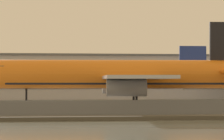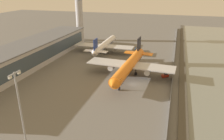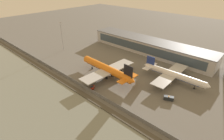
{
  "view_description": "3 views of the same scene",
  "coord_description": "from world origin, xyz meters",
  "px_view_note": "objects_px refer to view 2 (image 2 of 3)",
  "views": [
    {
      "loc": [
        -2.61,
        -83.64,
        4.66
      ],
      "look_at": [
        6.78,
        5.59,
        6.54
      ],
      "focal_mm": 85.0,
      "sensor_mm": 36.0,
      "label": 1
    },
    {
      "loc": [
        -84.85,
        -15.67,
        39.79
      ],
      "look_at": [
        3.1,
        10.54,
        4.2
      ],
      "focal_mm": 35.0,
      "sensor_mm": 36.0,
      "label": 2
    },
    {
      "loc": [
        78.63,
        -69.34,
        59.22
      ],
      "look_at": [
        8.7,
        7.83,
        3.36
      ],
      "focal_mm": 28.0,
      "sensor_mm": 36.0,
      "label": 3
    }
  ],
  "objects_px": {
    "cargo_jet_orange": "(130,65)",
    "passenger_jet_white": "(105,45)",
    "control_tower": "(79,11)",
    "apron_light_mast_apron_west": "(23,124)",
    "baggage_tug": "(165,76)",
    "ops_van": "(137,49)"
  },
  "relations": [
    {
      "from": "passenger_jet_white",
      "to": "ops_van",
      "type": "relative_size",
      "value": 7.77
    },
    {
      "from": "passenger_jet_white",
      "to": "baggage_tug",
      "type": "bearing_deg",
      "value": -127.92
    },
    {
      "from": "control_tower",
      "to": "cargo_jet_orange",
      "type": "bearing_deg",
      "value": -139.21
    },
    {
      "from": "baggage_tug",
      "to": "ops_van",
      "type": "height_order",
      "value": "ops_van"
    },
    {
      "from": "baggage_tug",
      "to": "apron_light_mast_apron_west",
      "type": "relative_size",
      "value": 0.14
    },
    {
      "from": "cargo_jet_orange",
      "to": "passenger_jet_white",
      "type": "distance_m",
      "value": 42.09
    },
    {
      "from": "cargo_jet_orange",
      "to": "apron_light_mast_apron_west",
      "type": "bearing_deg",
      "value": 172.32
    },
    {
      "from": "passenger_jet_white",
      "to": "control_tower",
      "type": "relative_size",
      "value": 1.11
    },
    {
      "from": "cargo_jet_orange",
      "to": "baggage_tug",
      "type": "xyz_separation_m",
      "value": [
        3.61,
        -16.15,
        -4.8
      ]
    },
    {
      "from": "control_tower",
      "to": "apron_light_mast_apron_west",
      "type": "height_order",
      "value": "control_tower"
    },
    {
      "from": "cargo_jet_orange",
      "to": "control_tower",
      "type": "bearing_deg",
      "value": 40.79
    },
    {
      "from": "apron_light_mast_apron_west",
      "to": "cargo_jet_orange",
      "type": "bearing_deg",
      "value": -7.68
    },
    {
      "from": "cargo_jet_orange",
      "to": "baggage_tug",
      "type": "height_order",
      "value": "cargo_jet_orange"
    },
    {
      "from": "cargo_jet_orange",
      "to": "baggage_tug",
      "type": "bearing_deg",
      "value": -77.41
    },
    {
      "from": "apron_light_mast_apron_west",
      "to": "passenger_jet_white",
      "type": "bearing_deg",
      "value": 8.94
    },
    {
      "from": "cargo_jet_orange",
      "to": "passenger_jet_white",
      "type": "height_order",
      "value": "cargo_jet_orange"
    },
    {
      "from": "baggage_tug",
      "to": "ops_van",
      "type": "bearing_deg",
      "value": 27.53
    },
    {
      "from": "ops_van",
      "to": "apron_light_mast_apron_west",
      "type": "height_order",
      "value": "apron_light_mast_apron_west"
    },
    {
      "from": "apron_light_mast_apron_west",
      "to": "ops_van",
      "type": "bearing_deg",
      "value": -2.39
    },
    {
      "from": "baggage_tug",
      "to": "control_tower",
      "type": "height_order",
      "value": "control_tower"
    },
    {
      "from": "cargo_jet_orange",
      "to": "baggage_tug",
      "type": "relative_size",
      "value": 13.85
    },
    {
      "from": "passenger_jet_white",
      "to": "control_tower",
      "type": "bearing_deg",
      "value": 47.8
    }
  ]
}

